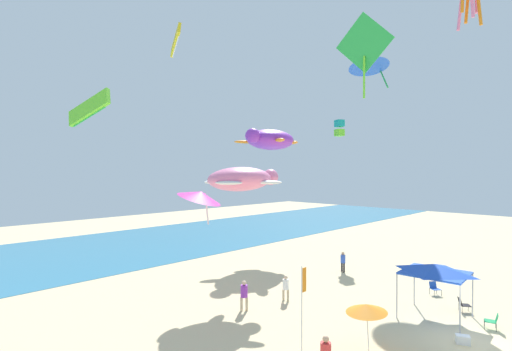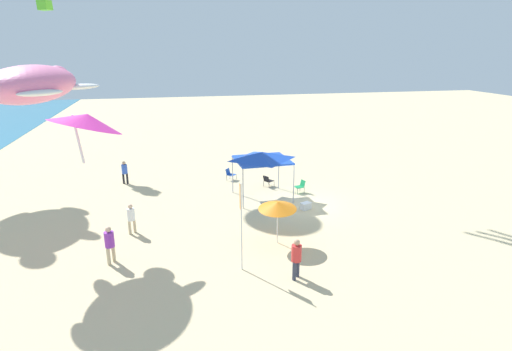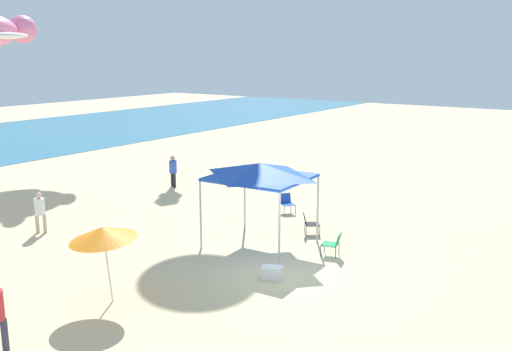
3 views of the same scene
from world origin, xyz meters
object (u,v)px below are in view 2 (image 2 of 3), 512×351
at_px(cooler_box, 306,206).
at_px(folding_chair_right_of_tent, 230,174).
at_px(person_watching_sky, 125,171).
at_px(canopy_tent, 262,157).
at_px(person_far_stroller, 296,256).
at_px(banner_flag, 241,219).
at_px(folding_chair_facing_ocean, 300,186).
at_px(folding_chair_near_cooler, 268,180).
at_px(person_beachcomber, 131,216).
at_px(kite_turtle_pink, 31,84).
at_px(beach_umbrella, 277,205).
at_px(kite_delta_magenta, 86,121).
at_px(person_near_umbrella, 110,242).

bearing_deg(cooler_box, folding_chair_right_of_tent, 28.10).
bearing_deg(person_watching_sky, cooler_box, 169.87).
distance_m(canopy_tent, person_far_stroller, 9.79).
bearing_deg(banner_flag, folding_chair_facing_ocean, -32.23).
bearing_deg(folding_chair_near_cooler, cooler_box, 160.10).
xyz_separation_m(folding_chair_near_cooler, person_watching_sky, (2.81, 9.62, 0.48)).
xyz_separation_m(folding_chair_right_of_tent, person_far_stroller, (-13.74, -0.60, 0.56)).
height_order(folding_chair_right_of_tent, folding_chair_facing_ocean, same).
distance_m(person_watching_sky, person_beachcomber, 8.59).
height_order(person_beachcomber, kite_turtle_pink, kite_turtle_pink).
bearing_deg(canopy_tent, person_beachcomber, 115.54).
bearing_deg(banner_flag, beach_umbrella, -47.27).
xyz_separation_m(person_far_stroller, kite_delta_magenta, (-0.46, 7.32, 5.89)).
distance_m(person_beachcomber, kite_delta_magenta, 8.76).
height_order(folding_chair_near_cooler, kite_delta_magenta, kite_delta_magenta).
bearing_deg(folding_chair_right_of_tent, person_far_stroller, -140.25).
distance_m(cooler_box, person_near_umbrella, 11.35).
distance_m(canopy_tent, beach_umbrella, 6.53).
bearing_deg(kite_delta_magenta, person_beachcomber, 145.48).
distance_m(beach_umbrella, banner_flag, 2.87).
xyz_separation_m(canopy_tent, kite_turtle_pink, (-4.14, 11.27, 4.92)).
xyz_separation_m(folding_chair_right_of_tent, folding_chair_facing_ocean, (-3.68, -4.12, 0.00)).
relative_size(canopy_tent, person_watching_sky, 2.08).
height_order(person_watching_sky, kite_delta_magenta, kite_delta_magenta).
distance_m(banner_flag, person_watching_sky, 14.54).
height_order(person_near_umbrella, kite_turtle_pink, kite_turtle_pink).
bearing_deg(folding_chair_near_cooler, banner_flag, 125.21).
xyz_separation_m(beach_umbrella, kite_turtle_pink, (2.31, 10.51, 5.61)).
relative_size(person_watching_sky, person_far_stroller, 0.92).
bearing_deg(folding_chair_right_of_tent, person_watching_sky, 121.66).
bearing_deg(cooler_box, folding_chair_facing_ocean, -12.07).
xyz_separation_m(beach_umbrella, person_watching_sky, (11.29, 7.97, -1.06)).
height_order(banner_flag, kite_turtle_pink, kite_turtle_pink).
distance_m(folding_chair_right_of_tent, person_near_umbrella, 12.87).
bearing_deg(kite_turtle_pink, cooler_box, -68.76).
height_order(person_near_umbrella, person_beachcomber, person_near_umbrella).
bearing_deg(kite_turtle_pink, person_beachcomber, -68.73).
bearing_deg(beach_umbrella, folding_chair_right_of_tent, 3.51).
distance_m(folding_chair_right_of_tent, banner_flag, 12.74).
height_order(folding_chair_right_of_tent, person_far_stroller, person_far_stroller).
height_order(folding_chair_facing_ocean, person_far_stroller, person_far_stroller).
bearing_deg(person_watching_sky, beach_umbrella, 148.99).
distance_m(folding_chair_facing_ocean, kite_turtle_pink, 16.37).
height_order(folding_chair_facing_ocean, banner_flag, banner_flag).
xyz_separation_m(beach_umbrella, person_near_umbrella, (-0.21, 7.65, -0.99)).
distance_m(banner_flag, kite_delta_magenta, 7.18).
xyz_separation_m(beach_umbrella, person_far_stroller, (-3.16, 0.05, -0.98)).
xyz_separation_m(cooler_box, person_beachcomber, (-1.25, 9.80, 0.74)).
bearing_deg(beach_umbrella, folding_chair_near_cooler, -11.00).
relative_size(canopy_tent, person_beachcomber, 2.12).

